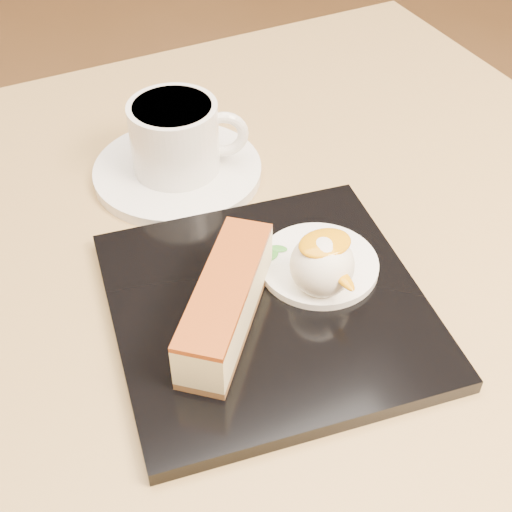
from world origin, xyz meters
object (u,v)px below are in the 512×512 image
cheesecake (226,302)px  coffee_cup (177,136)px  table (249,426)px  dessert_plate (268,307)px  saucer (178,171)px  ice_cream_scoop (322,265)px

cheesecake → coffee_cup: size_ratio=1.19×
table → dessert_plate: 0.16m
dessert_plate → saucer: (0.00, 0.18, -0.00)m
saucer → ice_cream_scoop: bearing=-78.7°
cheesecake → dessert_plate: bearing=-41.4°
coffee_cup → table: bearing=-74.5°
dessert_plate → coffee_cup: size_ratio=2.19×
table → cheesecake: (-0.02, -0.02, 0.19)m
dessert_plate → ice_cream_scoop: size_ratio=4.74×
table → coffee_cup: coffee_cup is taller
cheesecake → coffee_cup: coffee_cup is taller
table → coffee_cup: (0.02, 0.17, 0.20)m
table → ice_cream_scoop: 0.20m
saucer → coffee_cup: (0.00, -0.00, 0.04)m
ice_cream_scoop → cheesecake: bearing=180.0°
cheesecake → ice_cream_scoop: (0.08, 0.00, 0.00)m
cheesecake → saucer: cheesecake is taller
dessert_plate → coffee_cup: bearing=88.7°
cheesecake → ice_cream_scoop: 0.08m
saucer → dessert_plate: bearing=-90.7°
dessert_plate → cheesecake: size_ratio=1.85×
cheesecake → saucer: 0.19m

